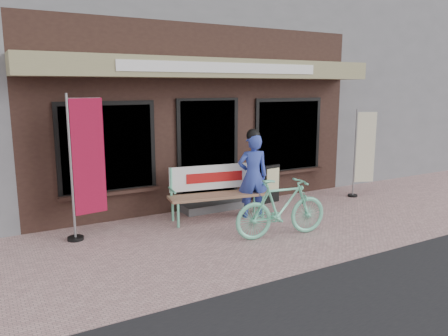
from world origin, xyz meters
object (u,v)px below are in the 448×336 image
person (253,174)px  nobori_red (86,165)px  bicycle (282,208)px  bench (217,188)px  menu_stand (271,183)px  nobori_cream (363,152)px

person → nobori_red: bearing=-169.7°
bicycle → bench: bearing=25.6°
bench → menu_stand: bearing=24.6°
menu_stand → nobori_red: bearing=177.9°
bicycle → nobori_red: nobori_red is taller
menu_stand → bench: bearing=-171.5°
bench → nobori_red: size_ratio=0.81×
bicycle → nobori_red: 3.21m
bench → bicycle: (0.43, -1.41, -0.09)m
bicycle → menu_stand: bearing=-22.9°
nobori_red → nobori_cream: bearing=-10.9°
bench → nobori_cream: size_ratio=0.96×
bicycle → nobori_red: size_ratio=0.69×
person → bicycle: (-0.20, -1.16, -0.33)m
bicycle → nobori_cream: bearing=-59.9°
bench → nobori_red: (-2.30, 0.11, 0.62)m
bicycle → nobori_cream: (3.17, 1.26, 0.52)m
bench → person: (0.63, -0.24, 0.24)m
menu_stand → bicycle: bearing=-128.0°
bicycle → menu_stand: size_ratio=2.01×
bench → nobori_cream: 3.63m
person → bicycle: person is taller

